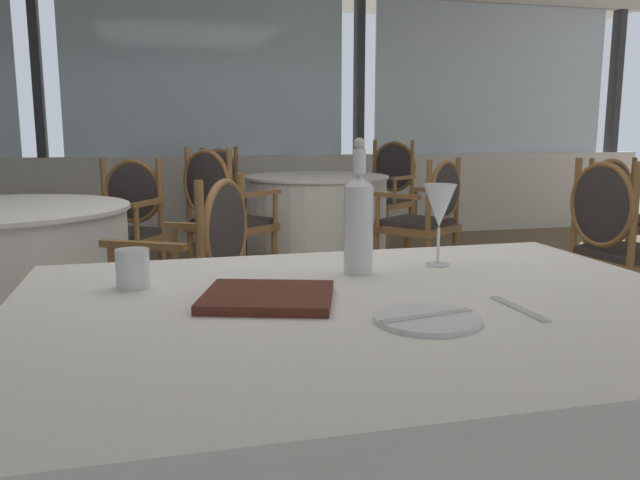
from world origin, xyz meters
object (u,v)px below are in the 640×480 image
object	(u,v)px
dining_chair_0_3	(198,267)
water_bottle	(359,220)
dining_chair_2_3	(622,210)
dining_chair_2_0	(618,237)
side_plate	(427,319)
water_tumbler	(133,269)
dining_chair_1_0	(222,210)
dining_chair_1_2	(386,187)
dining_chair_1_1	(427,213)
dining_chair_1_3	(229,192)
menu_book	(268,297)
wine_glass	(439,207)
dining_chair_0_0	(123,221)

from	to	relation	value
dining_chair_0_3	water_bottle	bearing A→B (deg)	135.62
dining_chair_0_3	dining_chair_2_3	distance (m)	3.39
dining_chair_2_0	side_plate	bearing A→B (deg)	-141.79
dining_chair_0_3	side_plate	bearing A→B (deg)	131.75
water_tumbler	dining_chair_1_0	size ratio (longest dim) A/B	0.09
water_tumbler	dining_chair_1_2	bearing A→B (deg)	62.53
water_bottle	dining_chair_2_0	distance (m)	2.28
dining_chair_1_1	dining_chair_1_3	size ratio (longest dim) A/B	0.96
menu_book	dining_chair_2_3	size ratio (longest dim) A/B	0.29
dining_chair_1_0	dining_chair_2_3	xyz separation A→B (m)	(2.89, -0.27, -0.06)
water_tumbler	dining_chair_1_2	xyz separation A→B (m)	(2.06, 3.96, -0.21)
dining_chair_1_0	dining_chair_0_3	bearing A→B (deg)	-136.10
water_bottle	dining_chair_1_1	bearing A→B (deg)	62.75
dining_chair_0_3	dining_chair_2_0	distance (m)	2.17
dining_chair_2_0	water_tumbler	bearing A→B (deg)	-155.85
dining_chair_1_2	dining_chair_1_1	bearing A→B (deg)	44.71
water_tumbler	wine_glass	bearing A→B (deg)	3.98
dining_chair_1_1	dining_chair_0_0	bearing A→B (deg)	51.45
dining_chair_1_0	water_bottle	bearing A→B (deg)	-125.33
dining_chair_2_0	dining_chair_2_3	world-z (taller)	dining_chair_2_0
water_tumbler	dining_chair_0_3	size ratio (longest dim) A/B	0.10
dining_chair_1_2	dining_chair_2_0	distance (m)	2.64
wine_glass	dining_chair_2_0	bearing A→B (deg)	38.43
water_tumbler	dining_chair_1_1	bearing A→B (deg)	54.23
wine_glass	dining_chair_1_3	world-z (taller)	wine_glass
water_tumbler	dining_chair_1_1	xyz separation A→B (m)	(1.85, 2.57, -0.26)
dining_chair_2_3	dining_chair_1_1	bearing A→B (deg)	-98.16
dining_chair_2_0	dining_chair_1_0	bearing A→B (deg)	138.12
dining_chair_1_2	dining_chair_2_3	bearing A→B (deg)	94.65
water_bottle	dining_chair_1_0	xyz separation A→B (m)	(-0.07, 2.74, -0.30)
menu_book	dining_chair_2_3	world-z (taller)	dining_chair_2_3
dining_chair_0_3	dining_chair_2_3	bearing A→B (deg)	-127.54
water_tumbler	dining_chair_1_3	xyz separation A→B (m)	(0.67, 4.15, -0.24)
dining_chair_2_0	dining_chair_1_2	bearing A→B (deg)	91.91
side_plate	menu_book	size ratio (longest dim) A/B	0.76
water_bottle	dining_chair_0_3	distance (m)	1.28
dining_chair_1_1	dining_chair_2_3	xyz separation A→B (m)	(1.50, -0.08, -0.01)
wine_glass	dining_chair_2_3	bearing A→B (deg)	43.28
dining_chair_0_0	dining_chair_1_1	xyz separation A→B (m)	(2.01, -0.06, -0.01)
side_plate	dining_chair_2_0	world-z (taller)	dining_chair_2_0
menu_book	dining_chair_0_0	distance (m)	2.86
side_plate	wine_glass	distance (m)	0.53
wine_glass	dining_chair_1_0	world-z (taller)	dining_chair_1_0
dining_chair_1_0	dining_chair_1_1	xyz separation A→B (m)	(1.39, -0.19, -0.05)
water_tumbler	dining_chair_1_3	size ratio (longest dim) A/B	0.09
side_plate	water_bottle	world-z (taller)	water_bottle
side_plate	menu_book	world-z (taller)	menu_book
dining_chair_1_2	side_plate	bearing A→B (deg)	33.94
menu_book	wine_glass	bearing A→B (deg)	44.06
water_bottle	dining_chair_1_1	distance (m)	2.89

